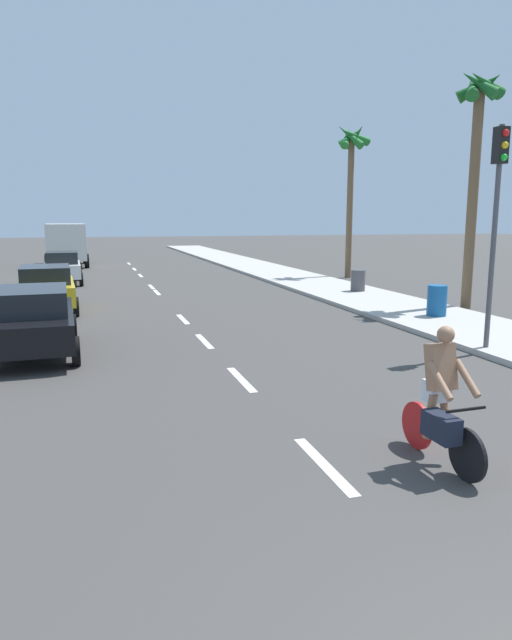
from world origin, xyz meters
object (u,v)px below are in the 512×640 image
cyclist (441,403)px  delivery_truck (66,244)px  trash_bin_near (437,301)px  palm_tree_far (351,160)px  parked_car_yellow (46,287)px  parked_car_black (31,319)px  parked_car_white (62,267)px  palm_tree_mid (477,132)px  traffic_signal (497,198)px  trash_bin_far (358,280)px

cyclist → delivery_truck: delivery_truck is taller
delivery_truck → trash_bin_near: size_ratio=6.59×
delivery_truck → palm_tree_far: (14.69, -12.16, 4.63)m
cyclist → palm_tree_far: (9.19, 21.77, 5.30)m
cyclist → parked_car_yellow: bearing=-70.6°
parked_car_black → palm_tree_far: palm_tree_far is taller
palm_tree_far → parked_car_black: bearing=-137.0°
parked_car_white → palm_tree_far: size_ratio=0.49×
cyclist → trash_bin_near: 11.10m
parked_car_black → cyclist: bearing=-57.4°
parked_car_yellow → parked_car_black: bearing=-92.3°
parked_car_yellow → palm_tree_mid: size_ratio=0.53×
palm_tree_far → traffic_signal: (-4.43, -16.71, -2.53)m
traffic_signal → trash_bin_far: (1.88, 10.44, -3.03)m
cyclist → traffic_signal: 7.48m
parked_car_black → trash_bin_far: bearing=29.4°
delivery_truck → parked_car_black: bearing=-91.8°
cyclist → parked_car_yellow: cyclist is taller
parked_car_black → palm_tree_mid: size_ratio=0.55×
palm_tree_mid → parked_car_yellow: bearing=165.9°
delivery_truck → traffic_signal: traffic_signal is taller
parked_car_yellow → parked_car_white: same height
parked_car_white → cyclist: bearing=-78.4°
palm_tree_mid → trash_bin_near: 6.13m
cyclist → palm_tree_mid: 14.80m
parked_car_yellow → palm_tree_mid: palm_tree_mid is taller
traffic_signal → delivery_truck: bearing=109.6°
parked_car_black → parked_car_yellow: bearing=88.4°
parked_car_black → trash_bin_near: (11.74, 1.19, -0.22)m
traffic_signal → parked_car_black: bearing=164.0°
cyclist → delivery_truck: 34.38m
delivery_truck → palm_tree_mid: bearing=-60.3°
delivery_truck → trash_bin_far: delivery_truck is taller
parked_car_yellow → traffic_signal: size_ratio=0.83×
palm_tree_mid → trash_bin_near: palm_tree_mid is taller
parked_car_yellow → palm_tree_mid: (14.15, -3.56, 5.17)m
traffic_signal → trash_bin_far: size_ratio=5.89×
trash_bin_far → trash_bin_near: bearing=-94.0°
cyclist → traffic_signal: size_ratio=0.35×
trash_bin_near → trash_bin_far: bearing=86.0°
cyclist → trash_bin_far: 16.86m
cyclist → palm_tree_mid: palm_tree_mid is taller
parked_car_black → delivery_truck: delivery_truck is taller
palm_tree_far → palm_tree_mid: bearing=-93.4°
cyclist → trash_bin_far: cyclist is taller
parked_car_yellow → delivery_truck: 19.47m
cyclist → parked_car_white: (-5.39, 23.09, 0.01)m
parked_car_yellow → trash_bin_far: (12.24, 1.03, -0.26)m
parked_car_yellow → parked_car_white: 8.62m
delivery_truck → trash_bin_far: size_ratio=7.15×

